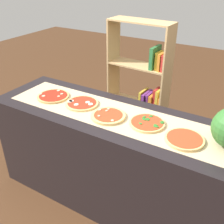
# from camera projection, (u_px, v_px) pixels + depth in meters

# --- Properties ---
(ground_plane) EXTENTS (12.00, 12.00, 0.00)m
(ground_plane) POSITION_uv_depth(u_px,v_px,m) (112.00, 196.00, 2.72)
(ground_plane) COLOR #4C2D19
(counter) EXTENTS (2.21, 0.70, 0.96)m
(counter) POSITION_uv_depth(u_px,v_px,m) (112.00, 159.00, 2.49)
(counter) COLOR black
(counter) RESTS_ON ground_plane
(parchment_paper) EXTENTS (1.94, 0.46, 0.00)m
(parchment_paper) POSITION_uv_depth(u_px,v_px,m) (112.00, 114.00, 2.25)
(parchment_paper) COLOR tan
(parchment_paper) RESTS_ON counter
(pizza_mushroom_0) EXTENTS (0.30, 0.30, 0.03)m
(pizza_mushroom_0) POSITION_uv_depth(u_px,v_px,m) (53.00, 96.00, 2.53)
(pizza_mushroom_0) COLOR tan
(pizza_mushroom_0) RESTS_ON parchment_paper
(pizza_mozzarella_1) EXTENTS (0.29, 0.29, 0.02)m
(pizza_mozzarella_1) POSITION_uv_depth(u_px,v_px,m) (82.00, 103.00, 2.40)
(pizza_mozzarella_1) COLOR #DBB26B
(pizza_mozzarella_1) RESTS_ON parchment_paper
(pizza_mushroom_2) EXTENTS (0.29, 0.29, 0.03)m
(pizza_mushroom_2) POSITION_uv_depth(u_px,v_px,m) (108.00, 116.00, 2.20)
(pizza_mushroom_2) COLOR #DBB26B
(pizza_mushroom_2) RESTS_ON parchment_paper
(pizza_spinach_3) EXTENTS (0.28, 0.28, 0.03)m
(pizza_spinach_3) POSITION_uv_depth(u_px,v_px,m) (147.00, 123.00, 2.11)
(pizza_spinach_3) COLOR #DBB26B
(pizza_spinach_3) RESTS_ON parchment_paper
(pizza_plain_4) EXTENTS (0.28, 0.28, 0.02)m
(pizza_plain_4) POSITION_uv_depth(u_px,v_px,m) (184.00, 139.00, 1.91)
(pizza_plain_4) COLOR #DBB26B
(pizza_plain_4) RESTS_ON parchment_paper
(bookshelf) EXTENTS (0.76, 0.31, 1.52)m
(bookshelf) POSITION_uv_depth(u_px,v_px,m) (145.00, 93.00, 3.27)
(bookshelf) COLOR tan
(bookshelf) RESTS_ON ground_plane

